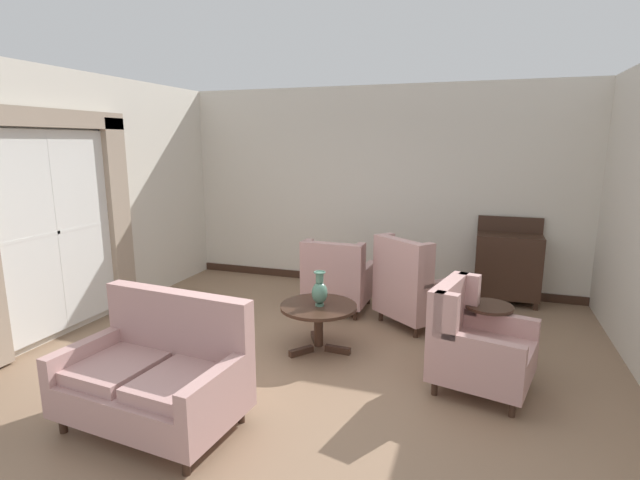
% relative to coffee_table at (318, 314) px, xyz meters
% --- Properties ---
extents(ground, '(8.87, 8.87, 0.00)m').
position_rel_coffee_table_xyz_m(ground, '(0.06, -0.59, -0.41)').
color(ground, '#896B51').
extents(wall_back, '(6.26, 0.08, 3.03)m').
position_rel_coffee_table_xyz_m(wall_back, '(0.06, 2.58, 1.11)').
color(wall_back, silver).
rests_on(wall_back, ground).
extents(wall_left, '(0.08, 4.44, 3.03)m').
position_rel_coffee_table_xyz_m(wall_left, '(-2.99, 0.36, 1.11)').
color(wall_left, silver).
rests_on(wall_left, ground).
extents(baseboard_back, '(6.10, 0.03, 0.12)m').
position_rel_coffee_table_xyz_m(baseboard_back, '(0.06, 2.53, -0.35)').
color(baseboard_back, '#382319').
rests_on(baseboard_back, ground).
extents(window_with_curtains, '(0.12, 2.17, 2.54)m').
position_rel_coffee_table_xyz_m(window_with_curtains, '(-2.90, -0.53, 0.97)').
color(window_with_curtains, silver).
extents(coffee_table, '(0.82, 0.82, 0.51)m').
position_rel_coffee_table_xyz_m(coffee_table, '(0.00, 0.00, 0.00)').
color(coffee_table, '#382319').
rests_on(coffee_table, ground).
extents(porcelain_vase, '(0.17, 0.17, 0.37)m').
position_rel_coffee_table_xyz_m(porcelain_vase, '(0.02, -0.01, 0.26)').
color(porcelain_vase, '#4C7A66').
rests_on(porcelain_vase, coffee_table).
extents(settee, '(1.46, 0.95, 1.02)m').
position_rel_coffee_table_xyz_m(settee, '(-0.76, -1.71, 0.00)').
color(settee, tan).
rests_on(settee, ground).
extents(armchair_near_sideboard, '(0.98, 0.96, 0.97)m').
position_rel_coffee_table_xyz_m(armchair_near_sideboard, '(1.60, -0.31, 0.01)').
color(armchair_near_sideboard, tan).
rests_on(armchair_near_sideboard, ground).
extents(armchair_far_left, '(1.18, 1.19, 1.10)m').
position_rel_coffee_table_xyz_m(armchair_far_left, '(0.88, 1.08, 0.04)').
color(armchair_far_left, tan).
rests_on(armchair_far_left, ground).
extents(armchair_foreground_right, '(0.82, 0.84, 0.97)m').
position_rel_coffee_table_xyz_m(armchair_foreground_right, '(-0.16, 1.24, 0.01)').
color(armchair_foreground_right, tan).
rests_on(armchair_foreground_right, ground).
extents(side_table, '(0.46, 0.46, 0.67)m').
position_rel_coffee_table_xyz_m(side_table, '(1.71, 0.09, -0.01)').
color(side_table, '#382319').
rests_on(side_table, ground).
extents(sideboard, '(0.85, 0.43, 1.19)m').
position_rel_coffee_table_xyz_m(sideboard, '(1.98, 2.29, 0.14)').
color(sideboard, '#382319').
rests_on(sideboard, ground).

